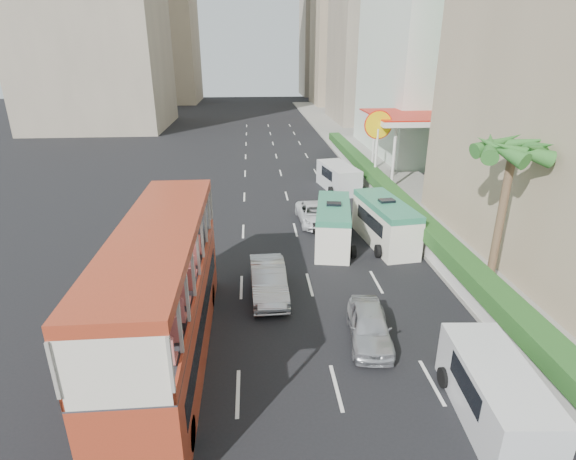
{
  "coord_description": "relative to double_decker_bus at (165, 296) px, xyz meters",
  "views": [
    {
      "loc": [
        -2.92,
        -13.53,
        10.2
      ],
      "look_at": [
        -1.5,
        4.0,
        3.2
      ],
      "focal_mm": 28.0,
      "sensor_mm": 36.0,
      "label": 1
    }
  ],
  "objects": [
    {
      "name": "shell_station",
      "position": [
        16.0,
        23.0,
        0.22
      ],
      "size": [
        6.5,
        8.0,
        5.5
      ],
      "primitive_type": "cube",
      "color": "silver",
      "rests_on": "ground"
    },
    {
      "name": "panel_van_far",
      "position": [
        9.81,
        20.42,
        -1.55
      ],
      "size": [
        2.86,
        5.18,
        1.96
      ],
      "primitive_type": "cube",
      "rotation": [
        0.0,
        0.0,
        0.19
      ],
      "color": "silver",
      "rests_on": "ground"
    },
    {
      "name": "double_decker_bus",
      "position": [
        0.0,
        0.0,
        0.0
      ],
      "size": [
        2.5,
        11.0,
        5.06
      ],
      "primitive_type": "cube",
      "color": "#A3351D",
      "rests_on": "ground"
    },
    {
      "name": "minibus_near",
      "position": [
        7.48,
        9.57,
        -1.34
      ],
      "size": [
        2.71,
        5.59,
        2.37
      ],
      "primitive_type": "cube",
      "rotation": [
        0.0,
        0.0,
        -0.18
      ],
      "color": "silver",
      "rests_on": "ground"
    },
    {
      "name": "sidewalk",
      "position": [
        15.0,
        25.0,
        -2.44
      ],
      "size": [
        6.0,
        120.0,
        0.18
      ],
      "primitive_type": "cube",
      "color": "#99968C",
      "rests_on": "ground"
    },
    {
      "name": "minibus_far",
      "position": [
        10.43,
        9.58,
        -1.29
      ],
      "size": [
        2.53,
        5.76,
        2.47
      ],
      "primitive_type": "cube",
      "rotation": [
        0.0,
        0.0,
        0.12
      ],
      "color": "silver",
      "rests_on": "ground"
    },
    {
      "name": "ground_plane",
      "position": [
        6.0,
        0.0,
        -2.53
      ],
      "size": [
        200.0,
        200.0,
        0.0
      ],
      "primitive_type": "plane",
      "color": "black",
      "rests_on": "ground"
    },
    {
      "name": "van_asset",
      "position": [
        6.95,
        13.14,
        -2.53
      ],
      "size": [
        2.19,
        4.41,
        1.2
      ],
      "primitive_type": "imported",
      "rotation": [
        0.0,
        0.0,
        0.05
      ],
      "color": "silver",
      "rests_on": "ground"
    },
    {
      "name": "car_silver_lane_a",
      "position": [
        3.64,
        4.26,
        -2.53
      ],
      "size": [
        1.67,
        4.42,
        1.44
      ],
      "primitive_type": "imported",
      "rotation": [
        0.0,
        0.0,
        0.03
      ],
      "color": "#B6B9BE",
      "rests_on": "ground"
    },
    {
      "name": "tower_far_b",
      "position": [
        23.0,
        104.0,
        17.47
      ],
      "size": [
        14.0,
        14.0,
        40.0
      ],
      "primitive_type": "cube",
      "color": "#A1937E",
      "rests_on": "ground"
    },
    {
      "name": "hedge",
      "position": [
        12.2,
        14.0,
        -1.0
      ],
      "size": [
        1.1,
        44.0,
        0.7
      ],
      "primitive_type": "cube",
      "color": "#2D6626",
      "rests_on": "kerb_wall"
    },
    {
      "name": "panel_van_near",
      "position": [
        9.93,
        -3.66,
        -1.61
      ],
      "size": [
        2.16,
        4.71,
        1.84
      ],
      "primitive_type": "cube",
      "rotation": [
        0.0,
        0.0,
        -0.07
      ],
      "color": "silver",
      "rests_on": "ground"
    },
    {
      "name": "car_silver_lane_b",
      "position": [
        7.28,
        0.49,
        -2.53
      ],
      "size": [
        1.95,
        3.91,
        1.28
      ],
      "primitive_type": "imported",
      "rotation": [
        0.0,
        0.0,
        -0.12
      ],
      "color": "#B6B9BE",
      "rests_on": "ground"
    },
    {
      "name": "palm_tree",
      "position": [
        13.8,
        4.0,
        0.85
      ],
      "size": [
        0.36,
        0.36,
        6.4
      ],
      "primitive_type": "cylinder",
      "color": "brown",
      "rests_on": "sidewalk"
    },
    {
      "name": "kerb_wall",
      "position": [
        12.2,
        14.0,
        -1.85
      ],
      "size": [
        0.3,
        44.0,
        1.0
      ],
      "primitive_type": "cube",
      "color": "silver",
      "rests_on": "sidewalk"
    }
  ]
}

